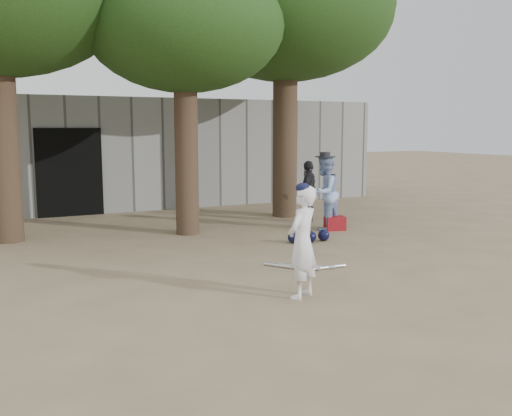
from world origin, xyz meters
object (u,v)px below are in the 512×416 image
red_bag (335,223)px  spectator_blue (324,193)px  boy_player (302,242)px  spectator_dark (309,192)px

red_bag → spectator_blue: bearing=146.9°
spectator_blue → red_bag: size_ratio=3.85×
boy_player → red_bag: (3.21, 3.93, -0.59)m
boy_player → spectator_blue: 5.06m
spectator_blue → spectator_dark: spectator_blue is taller
spectator_blue → red_bag: (0.20, -0.13, -0.66)m
spectator_blue → red_bag: 0.70m
spectator_blue → spectator_dark: bearing=-133.3°
boy_player → spectator_dark: bearing=-154.4°
spectator_dark → red_bag: 1.28m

